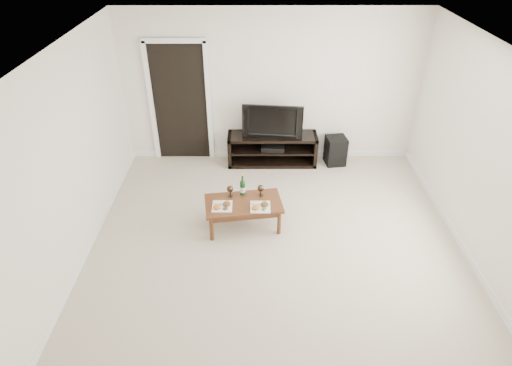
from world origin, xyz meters
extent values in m
plane|color=#BCB097|center=(0.00, 0.00, 0.00)|extent=(5.50, 5.50, 0.00)
cube|color=silver|center=(0.00, 2.77, 1.30)|extent=(5.00, 0.04, 2.60)
cube|color=white|center=(0.00, 0.00, 2.62)|extent=(5.00, 5.50, 0.04)
cube|color=black|center=(-1.55, 2.73, 1.02)|extent=(0.90, 0.02, 2.05)
cube|color=black|center=(0.03, 2.50, 0.28)|extent=(1.54, 0.45, 0.55)
imported|color=black|center=(0.03, 2.50, 0.84)|extent=(1.02, 0.24, 0.58)
cube|color=black|center=(0.04, 2.48, 0.33)|extent=(0.42, 0.33, 0.08)
cube|color=black|center=(1.14, 2.49, 0.25)|extent=(0.38, 0.38, 0.50)
cube|color=#512D16|center=(-0.44, 0.70, 0.21)|extent=(1.13, 0.72, 0.42)
cube|color=white|center=(-0.72, 0.59, 0.45)|extent=(0.27, 0.27, 0.07)
cube|color=white|center=(-0.20, 0.58, 0.45)|extent=(0.27, 0.27, 0.07)
cylinder|color=#0E3314|center=(-0.45, 0.89, 0.59)|extent=(0.07, 0.07, 0.35)
camera|label=1|loc=(-0.27, -4.11, 3.88)|focal=30.00mm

